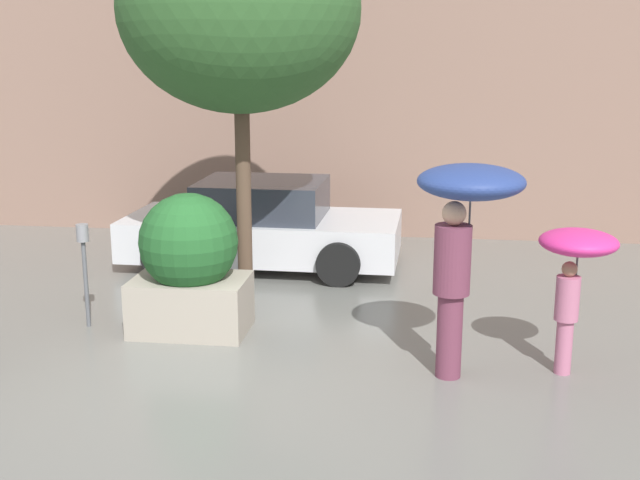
# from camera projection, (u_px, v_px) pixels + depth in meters

# --- Properties ---
(ground_plane) EXTENTS (40.00, 40.00, 0.00)m
(ground_plane) POSITION_uv_depth(u_px,v_px,m) (226.00, 378.00, 7.96)
(ground_plane) COLOR slate
(building_facade) EXTENTS (18.00, 0.30, 6.00)m
(building_facade) POSITION_uv_depth(u_px,v_px,m) (315.00, 59.00, 13.52)
(building_facade) COLOR #8C6B5B
(building_facade) RESTS_ON ground
(planter_box) EXTENTS (1.31, 1.12, 1.61)m
(planter_box) POSITION_uv_depth(u_px,v_px,m) (189.00, 264.00, 9.09)
(planter_box) COLOR #9E9384
(planter_box) RESTS_ON ground
(person_adult) EXTENTS (1.03, 1.03, 2.12)m
(person_adult) POSITION_uv_depth(u_px,v_px,m) (465.00, 213.00, 7.64)
(person_adult) COLOR brown
(person_adult) RESTS_ON ground
(person_child) EXTENTS (0.76, 0.76, 1.47)m
(person_child) POSITION_uv_depth(u_px,v_px,m) (576.00, 259.00, 7.84)
(person_child) COLOR #B76684
(person_child) RESTS_ON ground
(parked_car_near) EXTENTS (4.07, 2.04, 1.29)m
(parked_car_near) POSITION_uv_depth(u_px,v_px,m) (263.00, 227.00, 11.95)
(parked_car_near) COLOR silver
(parked_car_near) RESTS_ON ground
(street_tree) EXTENTS (2.90, 2.90, 4.87)m
(street_tree) POSITION_uv_depth(u_px,v_px,m) (240.00, 10.00, 9.50)
(street_tree) COLOR brown
(street_tree) RESTS_ON ground
(parking_meter) EXTENTS (0.14, 0.14, 1.23)m
(parking_meter) POSITION_uv_depth(u_px,v_px,m) (84.00, 253.00, 9.23)
(parking_meter) COLOR #595B60
(parking_meter) RESTS_ON ground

